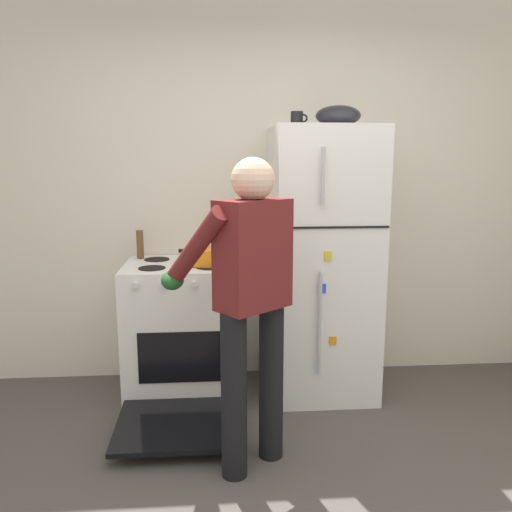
% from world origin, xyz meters
% --- Properties ---
extents(kitchen_wall_back, '(6.00, 0.10, 2.70)m').
position_xyz_m(kitchen_wall_back, '(0.00, 1.95, 1.35)').
color(kitchen_wall_back, silver).
rests_on(kitchen_wall_back, ground).
extents(refrigerator, '(0.68, 0.72, 1.80)m').
position_xyz_m(refrigerator, '(0.37, 1.57, 0.90)').
color(refrigerator, white).
rests_on(refrigerator, ground).
extents(stove_range, '(0.76, 1.22, 0.92)m').
position_xyz_m(stove_range, '(-0.56, 1.55, 0.45)').
color(stove_range, white).
rests_on(stove_range, ground).
extents(person_cook, '(0.68, 0.72, 1.60)m').
position_xyz_m(person_cook, '(-0.19, 0.70, 0.96)').
color(person_cook, black).
rests_on(person_cook, ground).
extents(red_pot, '(0.36, 0.26, 0.10)m').
position_xyz_m(red_pot, '(-0.40, 1.52, 0.97)').
color(red_pot, orange).
rests_on(red_pot, stove_range).
extents(coffee_mug, '(0.11, 0.08, 0.10)m').
position_xyz_m(coffee_mug, '(0.20, 1.62, 1.84)').
color(coffee_mug, black).
rests_on(coffee_mug, refrigerator).
extents(pepper_mill, '(0.05, 0.05, 0.19)m').
position_xyz_m(pepper_mill, '(-0.86, 1.77, 1.01)').
color(pepper_mill, brown).
rests_on(pepper_mill, stove_range).
extents(mixing_bowl, '(0.29, 0.29, 0.13)m').
position_xyz_m(mixing_bowl, '(0.45, 1.57, 1.86)').
color(mixing_bowl, black).
rests_on(mixing_bowl, refrigerator).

